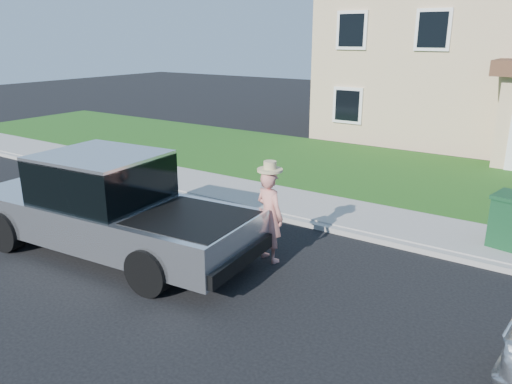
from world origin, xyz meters
TOP-DOWN VIEW (x-y plane):
  - ground at (0.00, 0.00)m, footprint 80.00×80.00m
  - curb at (1.00, 2.90)m, footprint 40.00×0.20m
  - sidewalk at (1.00, 4.00)m, footprint 40.00×2.00m
  - lawn at (1.00, 8.50)m, footprint 40.00×7.00m
  - house at (1.31, 16.38)m, footprint 14.00×11.30m
  - pickup_truck at (-1.63, -0.74)m, footprint 6.63×2.75m
  - woman at (1.34, 0.80)m, footprint 0.79×0.63m
  - trash_bin at (5.30, 3.93)m, footprint 0.83×0.91m

SIDE VIEW (x-z plane):
  - ground at x=0.00m, z-range 0.00..0.00m
  - lawn at x=1.00m, z-range 0.00..0.10m
  - curb at x=1.00m, z-range 0.00..0.12m
  - sidewalk at x=1.00m, z-range 0.00..0.15m
  - trash_bin at x=5.30m, z-range 0.16..1.28m
  - woman at x=1.34m, z-range -0.06..2.03m
  - pickup_truck at x=-1.63m, z-range -0.07..2.06m
  - house at x=1.31m, z-range -0.26..6.59m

